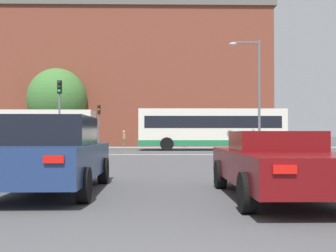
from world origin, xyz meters
TOP-DOWN VIEW (x-y plane):
  - stop_line_strip at (0.00, 22.50)m, footprint 9.28×0.30m
  - far_pavement at (0.00, 36.42)m, footprint 70.31×2.50m
  - brick_civic_building at (-3.08, 45.74)m, footprint 29.98×11.88m
  - car_saloon_left at (-2.31, 6.17)m, footprint 2.03×4.83m
  - car_roadster_right at (2.17, 5.24)m, footprint 2.00×4.90m
  - bus_crossing_lead at (3.86, 29.53)m, footprint 11.12×2.72m
  - bus_crossing_trailing at (-10.76, 29.65)m, footprint 11.09×2.70m
  - traffic_light_near_left at (-6.29, 23.22)m, footprint 0.26×0.31m
  - traffic_light_far_left at (-5.65, 35.55)m, footprint 0.26×0.31m
  - street_lamp_junction at (6.05, 24.50)m, footprint 2.05×0.36m
  - pedestrian_waiting at (-3.54, 37.27)m, footprint 0.30×0.44m
  - pedestrian_walking_east at (2.17, 36.87)m, footprint 0.29×0.43m
  - pedestrian_walking_west at (-10.48, 37.00)m, footprint 0.45×0.41m
  - tree_by_building at (-10.39, 39.33)m, footprint 5.89×5.89m

SIDE VIEW (x-z plane):
  - stop_line_strip at x=0.00m, z-range 0.00..0.01m
  - far_pavement at x=0.00m, z-range 0.00..0.01m
  - car_roadster_right at x=2.17m, z-range 0.02..1.30m
  - car_saloon_left at x=-2.31m, z-range 0.00..1.60m
  - pedestrian_walking_east at x=2.17m, z-range 0.12..1.69m
  - pedestrian_waiting at x=-3.54m, z-range 0.13..1.70m
  - pedestrian_walking_west at x=-10.48m, z-range 0.16..1.94m
  - bus_crossing_trailing at x=-10.76m, z-range 0.11..3.16m
  - bus_crossing_lead at x=3.86m, z-range 0.12..3.25m
  - traffic_light_far_left at x=-5.65m, z-range 0.69..4.56m
  - traffic_light_near_left at x=-6.29m, z-range 0.76..5.30m
  - street_lamp_junction at x=6.05m, z-range 0.80..8.16m
  - tree_by_building at x=-10.39m, z-range 0.81..8.62m
  - brick_civic_building at x=-3.08m, z-range -0.82..17.14m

